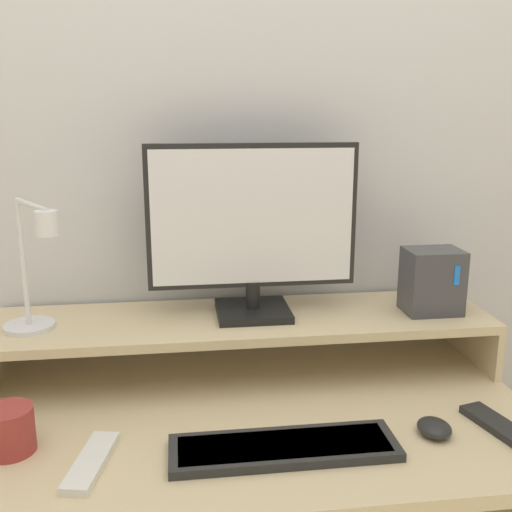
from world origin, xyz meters
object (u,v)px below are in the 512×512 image
(desk_lamp, at_px, (34,279))
(mug, at_px, (9,430))
(remote_secondary, at_px, (504,429))
(keyboard, at_px, (284,447))
(remote_control, at_px, (91,462))
(monitor, at_px, (253,227))
(mouse, at_px, (434,428))
(router_dock, at_px, (432,281))

(desk_lamp, height_order, mug, desk_lamp)
(remote_secondary, bearing_deg, mug, 176.22)
(keyboard, distance_m, remote_control, 0.36)
(monitor, distance_m, mouse, 0.60)
(monitor, xyz_separation_m, router_dock, (0.44, -0.04, -0.14))
(remote_secondary, bearing_deg, remote_control, -179.57)
(desk_lamp, bearing_deg, mug, -93.88)
(router_dock, xyz_separation_m, mug, (-0.95, -0.27, -0.18))
(remote_secondary, bearing_deg, keyboard, -178.85)
(remote_control, height_order, mug, mug)
(router_dock, distance_m, mouse, 0.41)
(desk_lamp, height_order, router_dock, desk_lamp)
(router_dock, bearing_deg, keyboard, -141.21)
(mouse, distance_m, remote_secondary, 0.14)
(monitor, xyz_separation_m, desk_lamp, (-0.49, -0.09, -0.09))
(router_dock, relative_size, mug, 1.69)
(mug, bearing_deg, desk_lamp, 86.12)
(monitor, height_order, keyboard, monitor)
(monitor, relative_size, remote_control, 2.61)
(router_dock, bearing_deg, mug, -163.91)
(router_dock, distance_m, remote_secondary, 0.40)
(monitor, xyz_separation_m, remote_control, (-0.35, -0.39, -0.36))
(remote_control, bearing_deg, remote_secondary, 0.43)
(mouse, relative_size, remote_secondary, 0.37)
(keyboard, distance_m, mug, 0.53)
(keyboard, relative_size, remote_secondary, 2.07)
(mouse, distance_m, remote_control, 0.67)
(remote_control, xyz_separation_m, mug, (-0.16, 0.07, 0.04))
(remote_secondary, bearing_deg, desk_lamp, 162.90)
(mouse, xyz_separation_m, remote_control, (-0.67, -0.02, -0.01))
(desk_lamp, distance_m, mouse, 0.90)
(mouse, bearing_deg, router_dock, 69.47)
(desk_lamp, height_order, remote_control, desk_lamp)
(monitor, relative_size, router_dock, 3.15)
(monitor, bearing_deg, desk_lamp, -170.06)
(remote_control, distance_m, mug, 0.18)
(router_dock, bearing_deg, remote_secondary, -86.43)
(monitor, height_order, mouse, monitor)
(router_dock, relative_size, mouse, 2.03)
(keyboard, bearing_deg, mug, 171.95)
(remote_control, bearing_deg, desk_lamp, 115.51)
(remote_control, xyz_separation_m, remote_secondary, (0.81, 0.01, 0.00))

